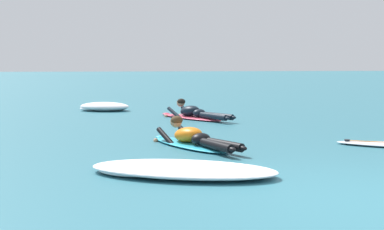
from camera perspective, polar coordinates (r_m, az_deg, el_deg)
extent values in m
plane|color=#2D6B7A|center=(15.51, 2.14, 0.35)|extent=(120.00, 120.00, 0.00)
ellipsoid|color=#2DB2D1|center=(9.21, -0.24, -3.14)|extent=(1.43, 2.11, 0.07)
ellipsoid|color=#2DB2D1|center=(10.04, -3.30, -2.35)|extent=(0.28, 0.27, 0.06)
ellipsoid|color=orange|center=(9.23, -0.41, -2.08)|extent=(0.65, 0.78, 0.35)
ellipsoid|color=black|center=(8.91, 0.95, -2.56)|extent=(0.43, 0.40, 0.20)
cylinder|color=black|center=(8.42, 2.61, -3.26)|extent=(0.44, 0.80, 0.14)
ellipsoid|color=black|center=(8.09, 4.15, -3.64)|extent=(0.19, 0.24, 0.08)
cylinder|color=black|center=(8.52, 3.49, -3.16)|extent=(0.51, 0.77, 0.14)
ellipsoid|color=black|center=(8.22, 5.30, -3.50)|extent=(0.19, 0.24, 0.08)
cylinder|color=black|center=(9.44, -2.75, -2.41)|extent=(0.33, 0.55, 0.33)
sphere|color=tan|center=(9.77, -3.86, -2.73)|extent=(0.09, 0.09, 0.09)
cylinder|color=black|center=(9.65, -0.44, -2.22)|extent=(0.33, 0.55, 0.33)
sphere|color=tan|center=(9.96, -1.54, -2.55)|extent=(0.09, 0.09, 0.09)
sphere|color=tan|center=(9.53, -1.69, -0.72)|extent=(0.21, 0.21, 0.21)
ellipsoid|color=#47331E|center=(9.51, -1.63, -0.56)|extent=(0.29, 0.28, 0.16)
ellipsoid|color=#E54C66|center=(13.60, -0.10, -0.25)|extent=(1.63, 2.14, 0.07)
ellipsoid|color=#E54C66|center=(14.42, -2.77, 0.12)|extent=(0.27, 0.27, 0.06)
ellipsoid|color=black|center=(13.62, -0.23, 0.45)|extent=(0.67, 0.74, 0.34)
ellipsoid|color=black|center=(13.35, 0.76, 0.21)|extent=(0.44, 0.42, 0.20)
cylinder|color=black|center=(12.84, 2.28, -0.14)|extent=(0.57, 0.88, 0.14)
ellipsoid|color=black|center=(12.49, 3.63, -0.32)|extent=(0.20, 0.24, 0.08)
cylinder|color=black|center=(12.95, 2.80, -0.10)|extent=(0.66, 0.83, 0.14)
ellipsoid|color=black|center=(12.63, 4.31, -0.25)|extent=(0.20, 0.24, 0.08)
cylinder|color=black|center=(13.76, -1.85, 0.17)|extent=(0.37, 0.51, 0.32)
sphere|color=tan|center=(14.06, -2.76, -0.13)|extent=(0.09, 0.09, 0.09)
cylinder|color=black|center=(14.02, -0.39, 0.27)|extent=(0.37, 0.51, 0.32)
sphere|color=tan|center=(14.29, -1.26, -0.02)|extent=(0.09, 0.09, 0.09)
sphere|color=tan|center=(13.89, -1.20, 1.31)|extent=(0.21, 0.21, 0.21)
ellipsoid|color=black|center=(13.87, -1.15, 1.43)|extent=(0.29, 0.29, 0.16)
cone|color=black|center=(9.84, 16.10, -2.97)|extent=(0.14, 0.14, 0.16)
ellipsoid|color=white|center=(6.92, -0.96, -5.75)|extent=(2.66, 1.86, 0.15)
ellipsoid|color=white|center=(6.97, 4.26, -5.89)|extent=(0.96, 0.69, 0.11)
ellipsoid|color=white|center=(7.04, -7.00, -5.89)|extent=(1.01, 0.98, 0.09)
ellipsoid|color=white|center=(15.97, -9.26, 0.90)|extent=(1.71, 1.40, 0.26)
ellipsoid|color=white|center=(15.98, -7.84, 0.78)|extent=(0.55, 0.51, 0.18)
ellipsoid|color=white|center=(16.06, -10.84, 0.69)|extent=(0.55, 0.51, 0.14)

